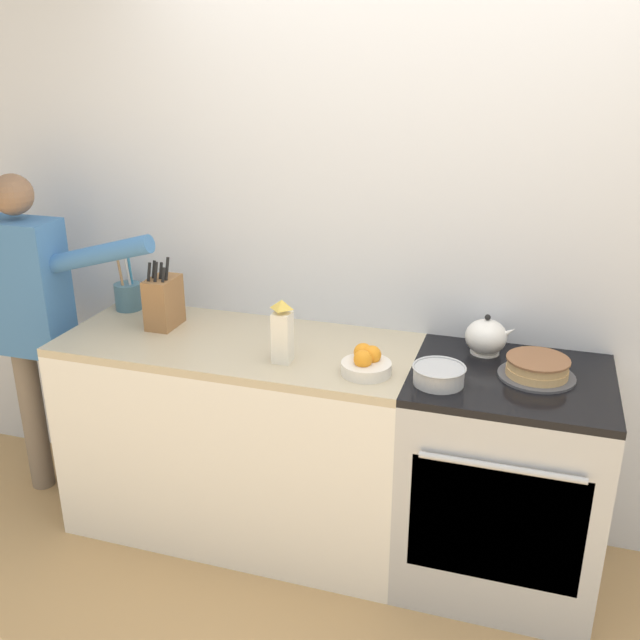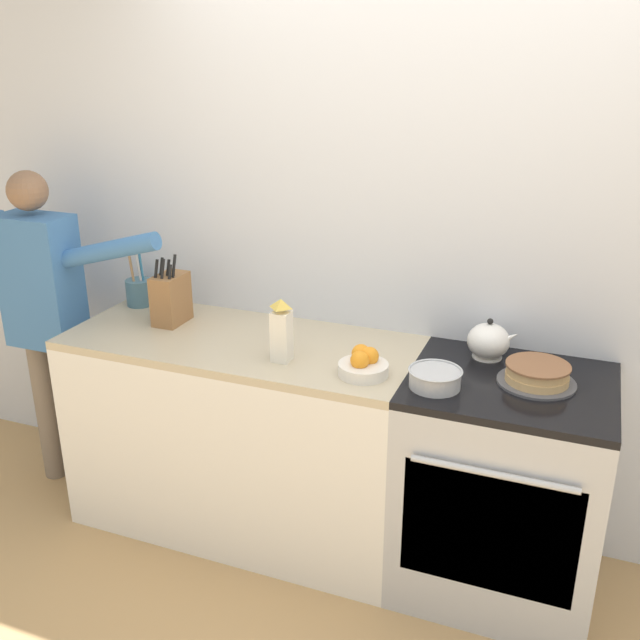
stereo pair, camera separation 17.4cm
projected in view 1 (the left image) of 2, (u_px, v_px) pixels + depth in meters
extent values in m
plane|color=tan|center=(388.00, 605.00, 2.81)|extent=(16.00, 16.00, 0.00)
cube|color=silver|center=(433.00, 244.00, 2.93)|extent=(8.00, 0.04, 2.60)
cube|color=white|center=(241.00, 439.00, 3.15)|extent=(1.49, 0.64, 0.87)
cube|color=#BCAD8E|center=(237.00, 345.00, 2.99)|extent=(1.49, 0.64, 0.03)
cube|color=#B7BABF|center=(501.00, 482.00, 2.83)|extent=(0.75, 0.64, 0.88)
cube|color=black|center=(495.00, 525.00, 2.55)|extent=(0.62, 0.01, 0.48)
cylinder|color=#B7BABF|center=(501.00, 467.00, 2.43)|extent=(0.56, 0.02, 0.02)
cube|color=black|center=(512.00, 379.00, 2.67)|extent=(0.75, 0.64, 0.03)
cylinder|color=#4C4C51|center=(536.00, 376.00, 2.65)|extent=(0.28, 0.28, 0.01)
cylinder|color=tan|center=(537.00, 371.00, 2.65)|extent=(0.23, 0.23, 0.03)
cylinder|color=tan|center=(538.00, 364.00, 2.64)|extent=(0.22, 0.22, 0.03)
cylinder|color=brown|center=(538.00, 359.00, 2.63)|extent=(0.23, 0.23, 0.01)
cylinder|color=white|center=(485.00, 352.00, 2.87)|extent=(0.12, 0.12, 0.01)
ellipsoid|color=white|center=(486.00, 337.00, 2.84)|extent=(0.17, 0.17, 0.14)
cone|color=white|center=(507.00, 333.00, 2.81)|extent=(0.08, 0.04, 0.07)
sphere|color=black|center=(488.00, 317.00, 2.81)|extent=(0.02, 0.02, 0.02)
cylinder|color=#B7BABF|center=(439.00, 376.00, 2.59)|extent=(0.19, 0.19, 0.06)
torus|color=#B7BABF|center=(439.00, 367.00, 2.58)|extent=(0.20, 0.20, 0.01)
cube|color=olive|center=(164.00, 302.00, 3.10)|extent=(0.11, 0.18, 0.22)
cylinder|color=black|center=(149.00, 272.00, 3.02)|extent=(0.01, 0.04, 0.08)
cylinder|color=black|center=(156.00, 272.00, 3.01)|extent=(0.01, 0.04, 0.09)
cylinder|color=black|center=(163.00, 275.00, 3.01)|extent=(0.01, 0.03, 0.06)
cylinder|color=black|center=(154.00, 269.00, 3.06)|extent=(0.01, 0.04, 0.08)
cylinder|color=black|center=(161.00, 271.00, 3.05)|extent=(0.01, 0.03, 0.07)
cylinder|color=black|center=(167.00, 269.00, 3.03)|extent=(0.01, 0.04, 0.10)
cylinder|color=#477084|center=(128.00, 296.00, 3.32)|extent=(0.12, 0.12, 0.12)
cylinder|color=#A37A51|center=(121.00, 278.00, 3.27)|extent=(0.05, 0.03, 0.23)
cylinder|color=teal|center=(130.00, 272.00, 3.27)|extent=(0.01, 0.04, 0.28)
cylinder|color=#B7BABF|center=(128.00, 276.00, 3.27)|extent=(0.02, 0.03, 0.25)
cylinder|color=silver|center=(366.00, 368.00, 2.68)|extent=(0.19, 0.19, 0.05)
sphere|color=orange|center=(363.00, 359.00, 2.65)|extent=(0.07, 0.07, 0.07)
sphere|color=orange|center=(372.00, 355.00, 2.69)|extent=(0.07, 0.07, 0.07)
sphere|color=orange|center=(363.00, 352.00, 2.71)|extent=(0.07, 0.07, 0.07)
cube|color=white|center=(282.00, 338.00, 2.75)|extent=(0.07, 0.07, 0.20)
pyramid|color=#E0BC4C|center=(282.00, 304.00, 2.70)|extent=(0.07, 0.07, 0.04)
cylinder|color=#7A6B5B|center=(34.00, 418.00, 3.46)|extent=(0.11, 0.11, 0.74)
cylinder|color=#7A6B5B|center=(62.00, 423.00, 3.41)|extent=(0.11, 0.11, 0.74)
cube|color=#3D70AD|center=(27.00, 287.00, 3.19)|extent=(0.34, 0.20, 0.62)
cylinder|color=#3D70AD|center=(98.00, 255.00, 3.01)|extent=(0.53, 0.08, 0.21)
sphere|color=#846047|center=(12.00, 195.00, 3.04)|extent=(0.18, 0.18, 0.18)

